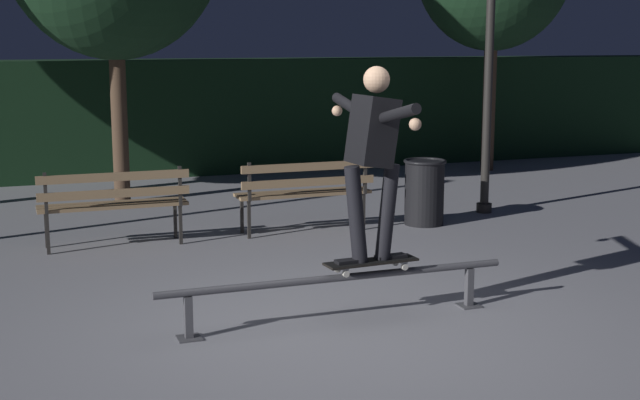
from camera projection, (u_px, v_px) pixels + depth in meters
name	position (u px, v px, depth m)	size (l,w,h in m)	color
ground_plane	(343.00, 327.00, 6.96)	(90.00, 90.00, 0.00)	gray
hedge_backdrop	(155.00, 117.00, 14.75)	(24.00, 1.20, 1.91)	black
grind_rail	(337.00, 285.00, 7.03)	(2.94, 0.18, 0.39)	#47474C
skateboard	(371.00, 262.00, 7.10)	(0.79, 0.25, 0.09)	black
skateboarder	(373.00, 147.00, 6.93)	(0.63, 1.41, 1.56)	black
park_bench_leftmost	(114.00, 199.00, 9.50)	(1.60, 0.43, 0.88)	#282623
park_bench_left_center	(305.00, 188.00, 10.25)	(1.60, 0.43, 0.88)	#282623
lamp_post_right	(490.00, 20.00, 11.11)	(0.32, 0.32, 3.90)	#282623
trash_can	(424.00, 191.00, 10.74)	(0.52, 0.52, 0.80)	black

